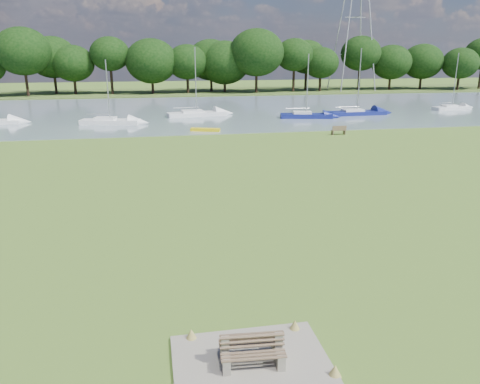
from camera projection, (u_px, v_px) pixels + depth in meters
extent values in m
plane|color=olive|center=(199.00, 204.00, 25.75)|extent=(220.00, 220.00, 0.00)
cube|color=slate|center=(168.00, 111.00, 65.25)|extent=(220.00, 40.00, 0.10)
cube|color=#4C6626|center=(162.00, 93.00, 93.46)|extent=(220.00, 20.00, 0.40)
cube|color=gray|center=(252.00, 364.00, 12.57)|extent=(4.20, 3.20, 0.10)
cube|color=gray|center=(225.00, 357.00, 12.42)|extent=(0.28, 1.01, 0.42)
cube|color=gray|center=(225.00, 345.00, 12.31)|extent=(0.22, 0.19, 0.52)
cube|color=gray|center=(278.00, 353.00, 12.58)|extent=(0.28, 1.01, 0.42)
cube|color=gray|center=(278.00, 341.00, 12.47)|extent=(0.22, 0.19, 0.52)
cube|color=brown|center=(254.00, 356.00, 12.13)|extent=(1.74, 0.50, 0.04)
cube|color=brown|center=(252.00, 341.00, 12.28)|extent=(1.72, 0.24, 0.42)
cube|color=brown|center=(250.00, 341.00, 12.73)|extent=(1.74, 0.50, 0.04)
cube|color=brown|center=(252.00, 337.00, 12.42)|extent=(1.72, 0.24, 0.42)
cube|color=brown|center=(332.00, 133.00, 46.90)|extent=(0.10, 0.45, 0.46)
cube|color=brown|center=(344.00, 132.00, 47.18)|extent=(0.10, 0.45, 0.46)
cube|color=brown|center=(338.00, 130.00, 46.97)|extent=(1.51, 0.50, 0.05)
cube|color=brown|center=(339.00, 128.00, 46.72)|extent=(1.50, 0.10, 0.45)
cube|color=yellow|center=(205.00, 130.00, 48.83)|extent=(3.13, 1.70, 0.31)
cylinder|color=#ACACAD|center=(349.00, 16.00, 91.57)|extent=(0.25, 0.25, 28.75)
cylinder|color=#ACACAD|center=(372.00, 17.00, 92.45)|extent=(0.25, 0.25, 28.75)
cylinder|color=#ACACAD|center=(339.00, 18.00, 96.23)|extent=(0.25, 0.25, 28.75)
cylinder|color=#ACACAD|center=(362.00, 18.00, 97.11)|extent=(0.25, 0.25, 28.75)
cylinder|color=black|center=(34.00, 84.00, 84.96)|extent=(0.53, 0.53, 4.08)
ellipsoid|color=black|center=(30.00, 56.00, 83.52)|extent=(7.48, 7.48, 6.36)
cylinder|color=black|center=(74.00, 83.00, 86.16)|extent=(0.53, 0.53, 4.39)
ellipsoid|color=black|center=(71.00, 53.00, 84.61)|extent=(8.55, 8.55, 7.27)
cylinder|color=black|center=(113.00, 85.00, 87.54)|extent=(0.53, 0.53, 3.46)
ellipsoid|color=black|center=(112.00, 62.00, 86.31)|extent=(9.62, 9.62, 8.18)
cylinder|color=black|center=(151.00, 84.00, 88.74)|extent=(0.53, 0.53, 3.77)
ellipsoid|color=black|center=(150.00, 59.00, 87.40)|extent=(7.48, 7.48, 6.36)
cylinder|color=black|center=(188.00, 83.00, 89.94)|extent=(0.53, 0.53, 4.08)
ellipsoid|color=black|center=(187.00, 56.00, 88.50)|extent=(8.55, 8.55, 7.27)
cylinder|color=black|center=(224.00, 81.00, 91.14)|extent=(0.53, 0.53, 4.39)
ellipsoid|color=black|center=(224.00, 53.00, 89.59)|extent=(9.62, 9.62, 8.18)
cylinder|color=black|center=(259.00, 83.00, 92.52)|extent=(0.53, 0.53, 3.46)
ellipsoid|color=black|center=(259.00, 61.00, 91.29)|extent=(7.48, 7.48, 6.36)
cylinder|color=black|center=(293.00, 82.00, 93.72)|extent=(0.53, 0.53, 3.77)
ellipsoid|color=black|center=(294.00, 58.00, 92.38)|extent=(8.55, 8.55, 7.27)
cylinder|color=black|center=(326.00, 81.00, 94.92)|extent=(0.53, 0.53, 4.08)
ellipsoid|color=black|center=(327.00, 55.00, 93.47)|extent=(9.62, 9.62, 8.18)
cylinder|color=black|center=(358.00, 80.00, 96.12)|extent=(0.53, 0.53, 4.39)
ellipsoid|color=black|center=(360.00, 53.00, 94.56)|extent=(7.48, 7.48, 6.36)
cylinder|color=black|center=(390.00, 82.00, 97.50)|extent=(0.53, 0.53, 3.46)
ellipsoid|color=black|center=(392.00, 61.00, 96.27)|extent=(8.55, 8.55, 7.27)
cylinder|color=black|center=(420.00, 80.00, 98.70)|extent=(0.53, 0.53, 3.77)
ellipsoid|color=black|center=(423.00, 58.00, 97.36)|extent=(9.62, 9.62, 8.18)
cylinder|color=black|center=(450.00, 79.00, 99.90)|extent=(0.53, 0.53, 4.08)
ellipsoid|color=black|center=(453.00, 55.00, 98.45)|extent=(7.48, 7.48, 6.36)
cylinder|color=black|center=(480.00, 78.00, 101.10)|extent=(0.53, 0.53, 4.39)
cube|color=white|center=(110.00, 121.00, 53.57)|extent=(6.92, 3.26, 0.71)
cube|color=white|center=(105.00, 117.00, 53.46)|extent=(2.60, 1.94, 0.46)
cylinder|color=#A5A8AD|center=(108.00, 90.00, 52.57)|extent=(0.12, 0.12, 6.62)
cube|color=navy|center=(306.00, 115.00, 58.30)|extent=(6.62, 3.08, 0.76)
cube|color=white|center=(302.00, 111.00, 58.18)|extent=(2.48, 1.84, 0.49)
cylinder|color=#A5A8AD|center=(308.00, 84.00, 57.21)|extent=(0.13, 0.13, 7.17)
cube|color=white|center=(197.00, 113.00, 60.06)|extent=(7.64, 3.13, 0.72)
cube|color=white|center=(192.00, 110.00, 59.75)|extent=(2.80, 1.99, 0.46)
cylinder|color=#A5A8AD|center=(196.00, 80.00, 58.85)|extent=(0.12, 0.12, 8.00)
cube|color=white|center=(452.00, 107.00, 66.58)|extent=(5.88, 2.36, 0.65)
cube|color=white|center=(450.00, 105.00, 66.33)|extent=(2.15, 1.52, 0.42)
cylinder|color=#A5A8AD|center=(455.00, 80.00, 65.48)|extent=(0.11, 0.11, 7.31)
cube|color=navy|center=(357.00, 112.00, 61.18)|extent=(7.68, 2.46, 0.69)
cube|color=white|center=(353.00, 109.00, 60.92)|extent=(2.73, 1.79, 0.44)
cylinder|color=#A5A8AD|center=(359.00, 80.00, 59.99)|extent=(0.12, 0.12, 7.89)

